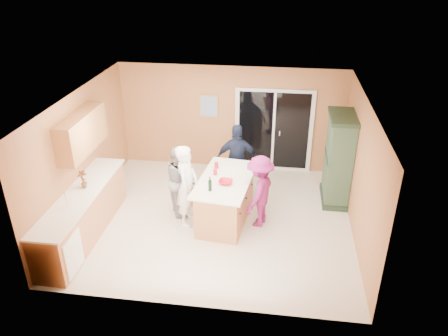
# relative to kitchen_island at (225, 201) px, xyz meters

# --- Properties ---
(floor) EXTENTS (5.50, 5.50, 0.00)m
(floor) POSITION_rel_kitchen_island_xyz_m (-0.19, -0.00, -0.45)
(floor) COLOR beige
(floor) RESTS_ON ground
(ceiling) EXTENTS (5.50, 5.00, 0.10)m
(ceiling) POSITION_rel_kitchen_island_xyz_m (-0.19, -0.00, 2.15)
(ceiling) COLOR silver
(ceiling) RESTS_ON wall_back
(wall_back) EXTENTS (5.50, 0.10, 2.60)m
(wall_back) POSITION_rel_kitchen_island_xyz_m (-0.19, 2.50, 0.85)
(wall_back) COLOR tan
(wall_back) RESTS_ON ground
(wall_front) EXTENTS (5.50, 0.10, 2.60)m
(wall_front) POSITION_rel_kitchen_island_xyz_m (-0.19, -2.50, 0.85)
(wall_front) COLOR tan
(wall_front) RESTS_ON ground
(wall_left) EXTENTS (0.10, 5.00, 2.60)m
(wall_left) POSITION_rel_kitchen_island_xyz_m (-2.94, -0.00, 0.85)
(wall_left) COLOR tan
(wall_left) RESTS_ON ground
(wall_right) EXTENTS (0.10, 5.00, 2.60)m
(wall_right) POSITION_rel_kitchen_island_xyz_m (2.56, -0.00, 0.85)
(wall_right) COLOR tan
(wall_right) RESTS_ON ground
(left_cabinet_run) EXTENTS (0.65, 3.05, 1.24)m
(left_cabinet_run) POSITION_rel_kitchen_island_xyz_m (-2.64, -1.05, 0.01)
(left_cabinet_run) COLOR #C77A4D
(left_cabinet_run) RESTS_ON floor
(upper_cabinets) EXTENTS (0.35, 1.60, 0.75)m
(upper_cabinets) POSITION_rel_kitchen_island_xyz_m (-2.77, -0.20, 1.42)
(upper_cabinets) COLOR #C77A4D
(upper_cabinets) RESTS_ON wall_left
(sliding_door) EXTENTS (1.90, 0.07, 2.10)m
(sliding_door) POSITION_rel_kitchen_island_xyz_m (0.86, 2.46, 0.60)
(sliding_door) COLOR silver
(sliding_door) RESTS_ON floor
(framed_picture) EXTENTS (0.46, 0.04, 0.56)m
(framed_picture) POSITION_rel_kitchen_island_xyz_m (-0.74, 2.47, 1.15)
(framed_picture) COLOR #A38451
(framed_picture) RESTS_ON wall_back
(kitchen_island) EXTENTS (1.20, 1.94, 0.96)m
(kitchen_island) POSITION_rel_kitchen_island_xyz_m (0.00, 0.00, 0.00)
(kitchen_island) COLOR #C77A4D
(kitchen_island) RESTS_ON floor
(green_hutch) EXTENTS (0.57, 1.09, 2.00)m
(green_hutch) POSITION_rel_kitchen_island_xyz_m (2.30, 1.15, 0.52)
(green_hutch) COLOR #1E311F
(green_hutch) RESTS_ON floor
(woman_white) EXTENTS (0.46, 0.65, 1.71)m
(woman_white) POSITION_rel_kitchen_island_xyz_m (-0.74, -0.19, 0.40)
(woman_white) COLOR white
(woman_white) RESTS_ON floor
(woman_grey) EXTENTS (0.82, 0.90, 1.50)m
(woman_grey) POSITION_rel_kitchen_island_xyz_m (-0.97, 0.22, 0.30)
(woman_grey) COLOR #A3A3A6
(woman_grey) RESTS_ON floor
(woman_navy) EXTENTS (1.00, 0.48, 1.66)m
(woman_navy) POSITION_rel_kitchen_island_xyz_m (0.12, 1.15, 0.38)
(woman_navy) COLOR #161B31
(woman_navy) RESTS_ON floor
(woman_magenta) EXTENTS (0.84, 1.10, 1.50)m
(woman_magenta) POSITION_rel_kitchen_island_xyz_m (0.69, -0.05, 0.30)
(woman_magenta) COLOR #841C5E
(woman_magenta) RESTS_ON floor
(serving_bowl) EXTENTS (0.30, 0.30, 0.07)m
(serving_bowl) POSITION_rel_kitchen_island_xyz_m (0.03, -0.19, 0.55)
(serving_bowl) COLOR red
(serving_bowl) RESTS_ON kitchen_island
(tulip_vase) EXTENTS (0.23, 0.20, 0.37)m
(tulip_vase) POSITION_rel_kitchen_island_xyz_m (-2.64, -0.68, 0.67)
(tulip_vase) COLOR #AA111C
(tulip_vase) RESTS_ON left_cabinet_run
(tumbler_near) EXTENTS (0.09, 0.09, 0.11)m
(tumbler_near) POSITION_rel_kitchen_island_xyz_m (-0.23, 0.15, 0.57)
(tumbler_near) COLOR red
(tumbler_near) RESTS_ON kitchen_island
(tumbler_far) EXTENTS (0.09, 0.09, 0.12)m
(tumbler_far) POSITION_rel_kitchen_island_xyz_m (-0.25, 0.44, 0.57)
(tumbler_far) COLOR red
(tumbler_far) RESTS_ON kitchen_island
(wine_bottle) EXTENTS (0.07, 0.07, 0.29)m
(wine_bottle) POSITION_rel_kitchen_island_xyz_m (-0.22, -0.51, 0.62)
(wine_bottle) COLOR black
(wine_bottle) RESTS_ON kitchen_island
(white_plate) EXTENTS (0.23, 0.23, 0.01)m
(white_plate) POSITION_rel_kitchen_island_xyz_m (-0.03, 0.64, 0.52)
(white_plate) COLOR silver
(white_plate) RESTS_ON kitchen_island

